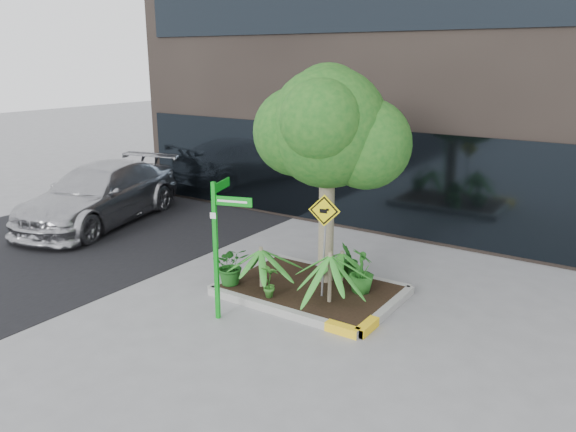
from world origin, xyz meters
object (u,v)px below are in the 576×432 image
Objects in this scene: parked_car at (100,194)px; tree at (328,128)px; street_sign_post at (219,235)px; cattle_sign at (324,228)px.

tree is at bearing -17.78° from parked_car.
cattle_sign is (1.15, 1.56, -0.07)m from street_sign_post.
street_sign_post is 1.28× the size of cattle_sign.
parked_car is at bearing 140.34° from street_sign_post.
tree is at bearing 101.24° from cattle_sign.
tree is 2.26× the size of cattle_sign.
parked_car is at bearing 156.47° from cattle_sign.
tree reaches higher than parked_car.
parked_car is 2.85× the size of cattle_sign.
cattle_sign is (0.32, -0.64, -1.71)m from tree.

